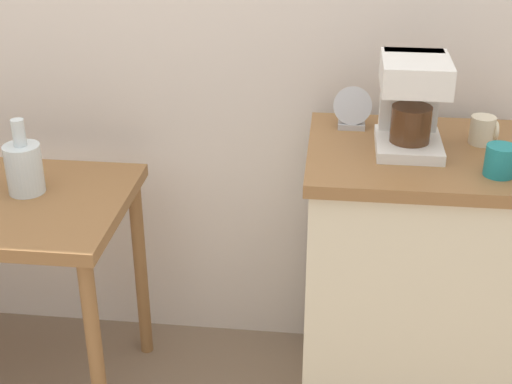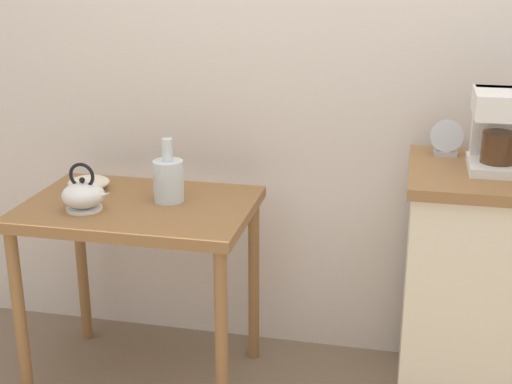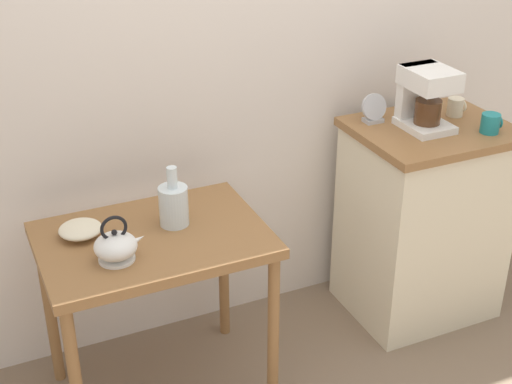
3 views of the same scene
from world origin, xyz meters
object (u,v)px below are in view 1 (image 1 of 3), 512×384
Objects in this scene: glass_carafe_vase at (24,167)px; mug_dark_teal at (501,161)px; coffee_maker at (412,99)px; table_clock at (352,110)px; mug_small_cream at (483,130)px.

glass_carafe_vase is 1.35m from mug_dark_teal.
coffee_maker reaches higher than table_clock.
mug_dark_teal is at bearing -38.21° from table_clock.
coffee_maker is 3.08× the size of mug_dark_teal.
mug_small_cream is at bearing 12.78° from coffee_maker.
glass_carafe_vase is at bearing -175.89° from mug_small_cream.
coffee_maker is (1.12, 0.05, 0.24)m from glass_carafe_vase.
mug_dark_teal is 0.67× the size of table_clock.
mug_dark_teal reaches higher than mug_small_cream.
coffee_maker reaches higher than glass_carafe_vase.
glass_carafe_vase is at bearing -169.52° from table_clock.
table_clock reaches higher than mug_dark_teal.
glass_carafe_vase is at bearing -177.56° from coffee_maker.
coffee_maker reaches higher than mug_dark_teal.
mug_small_cream is at bearing 92.55° from mug_dark_teal.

